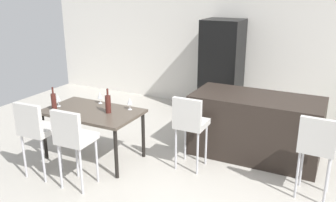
{
  "coord_description": "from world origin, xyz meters",
  "views": [
    {
      "loc": [
        1.37,
        -3.8,
        2.44
      ],
      "look_at": [
        -0.84,
        0.58,
        0.85
      ],
      "focal_mm": 38.31,
      "sensor_mm": 36.0,
      "label": 1
    }
  ],
  "objects": [
    {
      "name": "ground_plane",
      "position": [
        0.0,
        0.0,
        0.0
      ],
      "size": [
        10.0,
        10.0,
        0.0
      ],
      "primitive_type": "plane",
      "color": "#ADA89E"
    },
    {
      "name": "back_wall",
      "position": [
        0.0,
        3.12,
        1.45
      ],
      "size": [
        10.0,
        0.12,
        2.9
      ],
      "primitive_type": "cube",
      "color": "silver",
      "rests_on": "ground_plane"
    },
    {
      "name": "kitchen_island",
      "position": [
        0.3,
        1.15,
        0.46
      ],
      "size": [
        1.84,
        0.87,
        0.92
      ],
      "primitive_type": "cube",
      "color": "black",
      "rests_on": "ground_plane"
    },
    {
      "name": "bar_chair_left",
      "position": [
        -0.39,
        0.33,
        0.7
      ],
      "size": [
        0.4,
        0.4,
        1.05
      ],
      "color": "beige",
      "rests_on": "ground_plane"
    },
    {
      "name": "bar_chair_middle",
      "position": [
        1.2,
        0.33,
        0.7
      ],
      "size": [
        0.41,
        0.41,
        1.05
      ],
      "color": "beige",
      "rests_on": "ground_plane"
    },
    {
      "name": "dining_table",
      "position": [
        -1.76,
        0.0,
        0.67
      ],
      "size": [
        1.37,
        0.81,
        0.74
      ],
      "color": "#4C4238",
      "rests_on": "ground_plane"
    },
    {
      "name": "dining_chair_near",
      "position": [
        -2.07,
        -0.76,
        0.7
      ],
      "size": [
        0.42,
        0.42,
        1.05
      ],
      "color": "beige",
      "rests_on": "ground_plane"
    },
    {
      "name": "dining_chair_far",
      "position": [
        -1.45,
        -0.76,
        0.7
      ],
      "size": [
        0.42,
        0.42,
        1.05
      ],
      "color": "beige",
      "rests_on": "ground_plane"
    },
    {
      "name": "wine_bottle_middle",
      "position": [
        -2.25,
        -0.23,
        0.87
      ],
      "size": [
        0.07,
        0.07,
        0.34
      ],
      "color": "#471E19",
      "rests_on": "dining_table"
    },
    {
      "name": "wine_bottle_right",
      "position": [
        -1.5,
        0.03,
        0.87
      ],
      "size": [
        0.08,
        0.08,
        0.35
      ],
      "color": "#471E19",
      "rests_on": "dining_table"
    },
    {
      "name": "wine_glass_left",
      "position": [
        -2.32,
        -0.07,
        0.86
      ],
      "size": [
        0.07,
        0.07,
        0.17
      ],
      "color": "silver",
      "rests_on": "dining_table"
    },
    {
      "name": "wine_glass_far",
      "position": [
        -1.31,
        0.28,
        0.86
      ],
      "size": [
        0.07,
        0.07,
        0.17
      ],
      "color": "silver",
      "rests_on": "dining_table"
    },
    {
      "name": "wine_glass_near",
      "position": [
        -1.86,
        0.32,
        0.86
      ],
      "size": [
        0.07,
        0.07,
        0.17
      ],
      "color": "silver",
      "rests_on": "dining_table"
    },
    {
      "name": "refrigerator",
      "position": [
        -0.75,
        2.68,
        0.92
      ],
      "size": [
        0.72,
        0.68,
        1.84
      ],
      "primitive_type": "cube",
      "color": "black",
      "rests_on": "ground_plane"
    }
  ]
}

